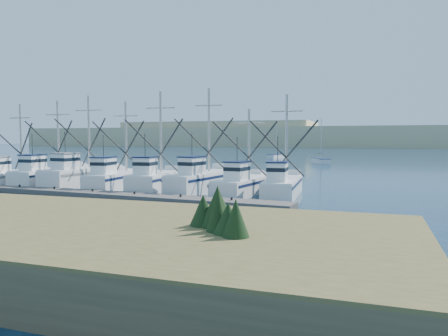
% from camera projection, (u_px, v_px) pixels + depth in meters
% --- Properties ---
extents(ground, '(500.00, 500.00, 0.00)m').
position_uv_depth(ground, '(188.00, 218.00, 25.44)').
color(ground, '#0B1F32').
rests_on(ground, ground).
extents(floating_dock, '(30.84, 4.57, 0.41)m').
position_uv_depth(floating_dock, '(103.00, 195.00, 34.31)').
color(floating_dock, '#595450').
rests_on(floating_dock, ground).
extents(dune_ridge, '(360.00, 60.00, 10.00)m').
position_uv_depth(dune_ridge, '(353.00, 137.00, 223.16)').
color(dune_ridge, tan).
rests_on(dune_ridge, ground).
extents(trawler_fleet, '(29.70, 9.31, 9.05)m').
position_uv_depth(trawler_fleet, '(134.00, 179.00, 39.15)').
color(trawler_fleet, white).
rests_on(trawler_fleet, ground).
extents(sailboat_near, '(4.12, 6.92, 8.10)m').
position_uv_depth(sailboat_near, '(321.00, 161.00, 79.16)').
color(sailboat_near, white).
rests_on(sailboat_near, ground).
extents(sailboat_far, '(2.76, 6.34, 8.10)m').
position_uv_depth(sailboat_far, '(276.00, 156.00, 97.46)').
color(sailboat_far, white).
rests_on(sailboat_far, ground).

